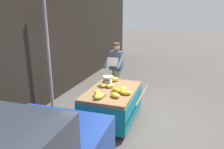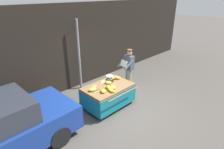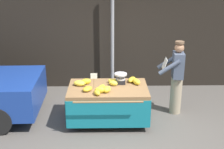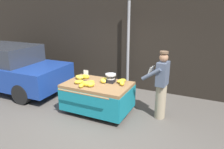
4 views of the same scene
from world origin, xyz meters
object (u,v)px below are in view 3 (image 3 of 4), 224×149
at_px(banana_bunch_1, 101,88).
at_px(banana_bunch_3, 107,89).
at_px(street_pole, 112,39).
at_px(banana_bunch_9, 97,93).
at_px(banana_bunch_10, 136,82).
at_px(weighing_scale, 121,78).
at_px(price_sign, 94,77).
at_px(banana_bunch_7, 113,83).
at_px(banana_bunch_2, 132,79).
at_px(banana_cart, 108,96).
at_px(banana_bunch_6, 86,81).
at_px(vendor_person, 176,77).
at_px(banana_bunch_8, 80,83).
at_px(banana_bunch_0, 100,90).
at_px(banana_bunch_5, 113,81).
at_px(banana_bunch_4, 87,89).

relative_size(banana_bunch_1, banana_bunch_3, 1.34).
height_order(street_pole, banana_bunch_9, street_pole).
xyz_separation_m(banana_bunch_3, banana_bunch_10, (0.65, 0.44, -0.00)).
distance_m(weighing_scale, banana_bunch_9, 0.81).
distance_m(price_sign, banana_bunch_7, 0.48).
relative_size(street_pole, banana_bunch_2, 10.23).
bearing_deg(banana_cart, banana_bunch_2, 31.47).
height_order(weighing_scale, banana_bunch_6, weighing_scale).
height_order(price_sign, banana_bunch_6, price_sign).
xyz_separation_m(banana_bunch_7, vendor_person, (1.44, 0.31, 0.01)).
distance_m(banana_bunch_3, vendor_person, 1.73).
height_order(banana_bunch_7, vendor_person, vendor_person).
xyz_separation_m(banana_cart, banana_bunch_6, (-0.48, 0.19, 0.28)).
bearing_deg(banana_bunch_8, banana_bunch_7, 0.18).
height_order(banana_bunch_0, banana_bunch_1, banana_bunch_0).
bearing_deg(banana_bunch_3, banana_bunch_2, 46.90).
height_order(banana_bunch_2, banana_bunch_10, banana_bunch_10).
xyz_separation_m(banana_bunch_6, banana_bunch_10, (1.10, -0.02, -0.00)).
bearing_deg(banana_bunch_1, price_sign, 152.49).
bearing_deg(banana_cart, price_sign, -167.33).
xyz_separation_m(price_sign, banana_bunch_6, (-0.18, 0.26, -0.18)).
height_order(price_sign, banana_bunch_1, price_sign).
relative_size(price_sign, banana_bunch_0, 1.59).
bearing_deg(banana_bunch_2, banana_bunch_8, -168.45).
xyz_separation_m(banana_bunch_5, banana_bunch_7, (0.00, -0.15, 0.01)).
height_order(banana_bunch_0, banana_bunch_3, banana_bunch_0).
xyz_separation_m(banana_bunch_2, banana_bunch_6, (-1.02, -0.14, 0.01)).
bearing_deg(banana_bunch_3, street_pole, 85.62).
relative_size(banana_bunch_0, banana_bunch_7, 1.05).
bearing_deg(street_pole, banana_cart, -94.12).
relative_size(banana_bunch_4, banana_bunch_6, 1.15).
bearing_deg(weighing_scale, banana_bunch_2, 24.12).
bearing_deg(banana_bunch_8, banana_bunch_10, 3.37).
height_order(street_pole, weighing_scale, street_pole).
height_order(banana_bunch_4, vendor_person, vendor_person).
height_order(price_sign, banana_bunch_2, price_sign).
bearing_deg(banana_bunch_1, banana_bunch_5, 57.61).
height_order(street_pole, banana_bunch_7, street_pole).
relative_size(banana_bunch_2, banana_bunch_4, 1.19).
bearing_deg(banana_bunch_0, banana_bunch_7, 55.73).
distance_m(banana_bunch_2, banana_bunch_5, 0.44).
bearing_deg(banana_bunch_6, vendor_person, 5.95).
relative_size(banana_bunch_2, vendor_person, 0.17).
bearing_deg(banana_bunch_2, vendor_person, 4.08).
distance_m(banana_cart, banana_bunch_2, 0.68).
distance_m(banana_bunch_9, banana_bunch_10, 1.03).
relative_size(price_sign, banana_bunch_1, 1.25).
bearing_deg(banana_bunch_4, vendor_person, 17.20).
xyz_separation_m(street_pole, banana_cart, (-0.13, -1.82, -0.85)).
relative_size(banana_bunch_5, banana_bunch_9, 1.09).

